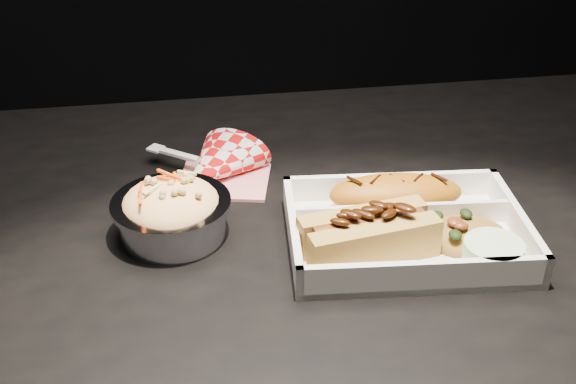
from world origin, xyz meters
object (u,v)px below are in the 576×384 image
(dining_table, at_px, (324,297))
(food_tray, at_px, (405,234))
(napkin_fork, at_px, (215,167))
(fried_pastry, at_px, (396,194))
(foil_coleslaw_cup, at_px, (172,210))
(hotdog, at_px, (369,232))

(dining_table, relative_size, food_tray, 4.53)
(napkin_fork, bearing_deg, fried_pastry, 6.85)
(dining_table, bearing_deg, foil_coleslaw_cup, 171.92)
(food_tray, bearing_deg, hotdog, -149.23)
(fried_pastry, distance_m, napkin_fork, 0.23)
(food_tray, bearing_deg, dining_table, 163.67)
(fried_pastry, distance_m, hotdog, 0.09)
(foil_coleslaw_cup, bearing_deg, hotdog, -21.31)
(hotdog, distance_m, foil_coleslaw_cup, 0.21)
(food_tray, distance_m, fried_pastry, 0.06)
(fried_pastry, height_order, hotdog, hotdog)
(dining_table, height_order, fried_pastry, fried_pastry)
(food_tray, distance_m, napkin_fork, 0.26)
(dining_table, height_order, foil_coleslaw_cup, foil_coleslaw_cup)
(foil_coleslaw_cup, relative_size, napkin_fork, 0.82)
(fried_pastry, height_order, napkin_fork, napkin_fork)
(dining_table, xyz_separation_m, hotdog, (0.03, -0.05, 0.12))
(dining_table, xyz_separation_m, fried_pastry, (0.08, 0.02, 0.12))
(hotdog, bearing_deg, food_tray, 16.53)
(hotdog, height_order, foil_coleslaw_cup, foil_coleslaw_cup)
(fried_pastry, relative_size, hotdog, 1.04)
(hotdog, xyz_separation_m, napkin_fork, (-0.14, 0.19, -0.02))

